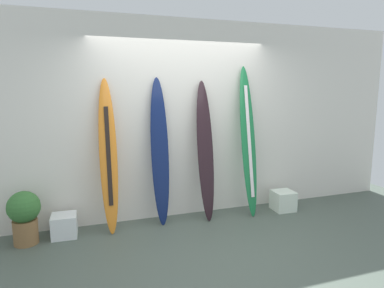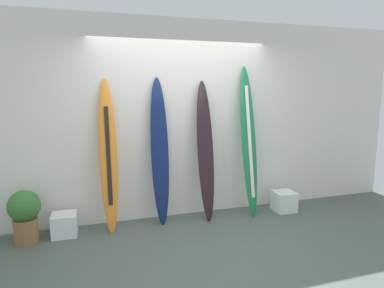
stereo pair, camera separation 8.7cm
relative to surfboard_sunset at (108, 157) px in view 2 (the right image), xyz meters
name	(u,v)px [view 2 (the right image)]	position (x,y,z in m)	size (l,w,h in m)	color
ground	(211,252)	(1.04, -0.98, -1.00)	(8.00, 8.00, 0.04)	#49564C
wall_back	(179,119)	(1.04, 0.32, 0.42)	(7.20, 0.20, 2.80)	silver
surfboard_sunset	(108,157)	(0.00, 0.00, 0.00)	(0.23, 0.42, 1.98)	orange
surfboard_navy	(160,153)	(0.69, 0.03, 0.00)	(0.25, 0.34, 2.00)	#101F4F
surfboard_charcoal	(205,151)	(1.33, -0.01, 0.00)	(0.23, 0.40, 1.96)	black
surfboard_emerald	(249,142)	(1.99, -0.03, 0.09)	(0.23, 0.47, 2.17)	#1C7540
display_block_left	(64,225)	(-0.58, -0.03, -0.83)	(0.31, 0.31, 0.28)	white
display_block_center	(284,201)	(2.57, -0.12, -0.83)	(0.32, 0.32, 0.30)	white
potted_plant	(25,213)	(-1.01, -0.10, -0.61)	(0.38, 0.38, 0.65)	olive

